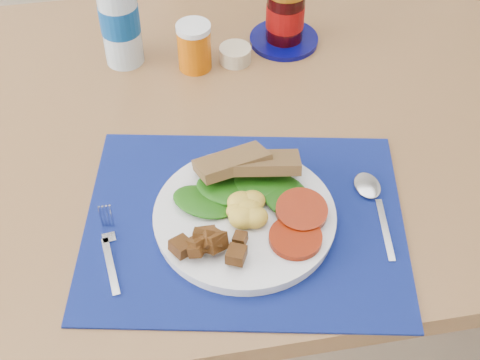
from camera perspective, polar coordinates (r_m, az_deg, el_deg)
The scene contains 10 objects.
table at distance 1.25m, azimuth 2.26°, elevation 2.63°, with size 1.40×0.90×0.75m.
chair_far at distance 1.83m, azimuth -1.33°, elevation 14.36°, with size 0.51×0.49×1.09m.
placemat at distance 1.02m, azimuth 0.39°, elevation -3.61°, with size 0.48×0.38×0.00m, color #040430.
breakfast_plate at distance 1.00m, azimuth 0.13°, elevation -3.06°, with size 0.27×0.27×0.07m.
fork at distance 1.00m, azimuth -11.07°, elevation -5.71°, with size 0.03×0.15×0.00m.
spoon at distance 1.07m, azimuth 11.24°, elevation -1.65°, with size 0.04×0.18×0.01m.
water_bottle at distance 1.28m, azimuth -10.36°, elevation 14.06°, with size 0.07×0.07×0.25m.
juice_glass at distance 1.28m, azimuth -3.92°, elevation 11.20°, with size 0.06×0.06×0.09m, color #BA5304.
ramekin at distance 1.31m, azimuth -0.41°, elevation 10.67°, with size 0.06×0.06×0.03m, color #C3B08F.
jam_on_saucer at distance 1.35m, azimuth 3.86°, elevation 13.61°, with size 0.14×0.14×0.12m.
Camera 1 is at (-0.21, -0.68, 1.54)m, focal length 50.00 mm.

